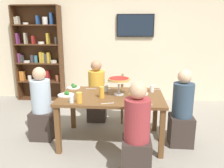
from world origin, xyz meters
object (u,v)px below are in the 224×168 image
object	(u,v)px
salad_plate_far_diner	(141,93)
cutlery_fork_far	(91,89)
dining_table	(111,101)
deep_dish_pizza_stand	(119,81)
water_glass_clear_spare	(106,89)
diner_head_west	(42,109)
diner_far_left	(97,95)
chair_far_right	(128,96)
water_glass_clear_near	(71,99)
diner_head_east	(182,113)
water_glass_clear_far	(152,89)
salad_plate_near_diner	(74,87)
bookshelf	(39,53)
television	(135,25)
beer_glass_amber_spare	(102,92)
cutlery_knife_far	(146,104)
salad_plate_spare	(66,94)
cutlery_spare_fork	(106,88)
cutlery_knife_near	(107,103)
diner_near_right	(137,136)
beer_glass_amber_short	(79,98)
cutlery_fork_near	(156,89)
beer_glass_amber_tall	(132,99)

from	to	relation	value
salad_plate_far_diner	cutlery_fork_far	bearing A→B (deg)	163.89
dining_table	deep_dish_pizza_stand	xyz separation A→B (m)	(0.11, 0.05, 0.31)
salad_plate_far_diner	water_glass_clear_spare	bearing A→B (deg)	170.84
diner_head_west	diner_far_left	size ratio (longest dim) A/B	1.00
chair_far_right	water_glass_clear_near	xyz separation A→B (m)	(-0.75, -1.20, 0.30)
water_glass_clear_spare	diner_head_east	bearing A→B (deg)	-10.12
water_glass_clear_far	diner_far_left	bearing A→B (deg)	149.40
dining_table	chair_far_right	xyz separation A→B (m)	(0.24, 0.82, -0.17)
salad_plate_near_diner	diner_far_left	bearing A→B (deg)	53.73
dining_table	salad_plate_far_diner	bearing A→B (deg)	12.80
bookshelf	television	size ratio (longest dim) A/B	2.62
dining_table	diner_far_left	distance (m)	0.89
beer_glass_amber_spare	cutlery_knife_far	distance (m)	0.67
diner_head_west	water_glass_clear_far	distance (m)	1.75
salad_plate_spare	cutlery_spare_fork	distance (m)	0.70
diner_head_east	cutlery_knife_near	size ratio (longest dim) A/B	6.39
chair_far_right	salad_plate_near_diner	xyz separation A→B (m)	(-0.90, -0.46, 0.28)
deep_dish_pizza_stand	cutlery_knife_near	xyz separation A→B (m)	(-0.13, -0.42, -0.22)
diner_head_east	cutlery_knife_far	bearing A→B (deg)	32.62
diner_near_right	beer_glass_amber_short	distance (m)	0.93
beer_glass_amber_spare	cutlery_fork_near	size ratio (longest dim) A/B	0.91
dining_table	chair_far_right	bearing A→B (deg)	73.63
diner_head_east	beer_glass_amber_tall	xyz separation A→B (m)	(-0.75, -0.38, 0.32)
diner_near_right	chair_far_right	world-z (taller)	diner_near_right
dining_table	diner_near_right	world-z (taller)	diner_near_right
television	diner_far_left	world-z (taller)	television
diner_head_west	beer_glass_amber_tall	size ratio (longest dim) A/B	7.70
deep_dish_pizza_stand	water_glass_clear_far	world-z (taller)	deep_dish_pizza_stand
water_glass_clear_near	cutlery_fork_far	bearing A→B (deg)	78.68
chair_far_right	salad_plate_near_diner	bearing A→B (deg)	-63.20
bookshelf	salad_plate_spare	world-z (taller)	bookshelf
chair_far_right	deep_dish_pizza_stand	xyz separation A→B (m)	(-0.13, -0.77, 0.47)
diner_far_left	water_glass_clear_spare	world-z (taller)	diner_far_left
diner_head_west	cutlery_knife_near	bearing A→B (deg)	-20.02
diner_near_right	cutlery_knife_far	xyz separation A→B (m)	(0.12, 0.42, 0.25)
salad_plate_near_diner	water_glass_clear_near	bearing A→B (deg)	-78.36
beer_glass_amber_tall	beer_glass_amber_spare	xyz separation A→B (m)	(-0.43, 0.27, 0.01)
deep_dish_pizza_stand	bookshelf	bearing A→B (deg)	135.43
diner_head_east	diner_far_left	bearing A→B (deg)	-30.47
dining_table	water_glass_clear_near	xyz separation A→B (m)	(-0.51, -0.38, 0.14)
cutlery_fork_near	cutlery_knife_far	size ratio (longest dim) A/B	1.00
salad_plate_near_diner	water_glass_clear_far	xyz separation A→B (m)	(1.28, -0.13, 0.03)
dining_table	salad_plate_near_diner	world-z (taller)	salad_plate_near_diner
diner_far_left	salad_plate_near_diner	size ratio (longest dim) A/B	5.43
bookshelf	diner_head_west	bearing A→B (deg)	-68.28
diner_far_left	beer_glass_amber_tall	world-z (taller)	diner_far_left
diner_near_right	diner_far_left	xyz separation A→B (m)	(-0.70, 1.60, 0.00)
water_glass_clear_spare	water_glass_clear_near	bearing A→B (deg)	-125.80
bookshelf	diner_far_left	world-z (taller)	bookshelf
chair_far_right	beer_glass_amber_tall	xyz separation A→B (m)	(0.06, -1.22, 0.33)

